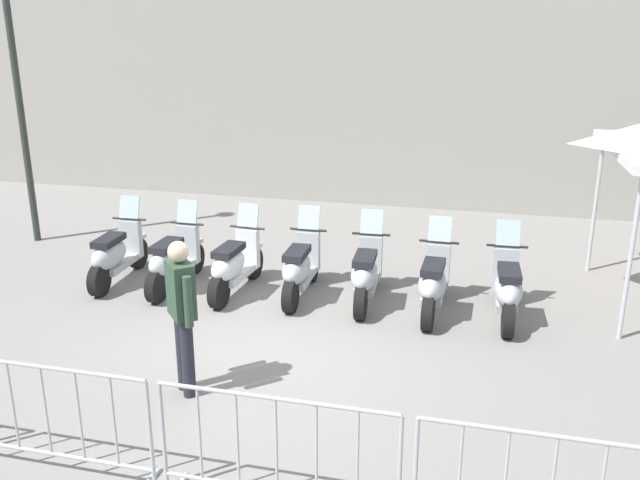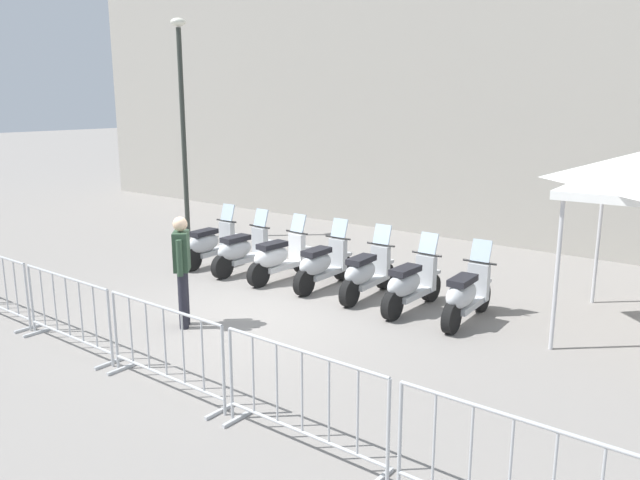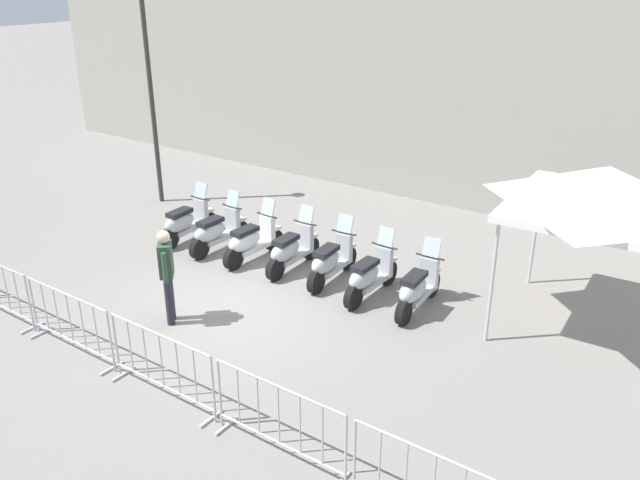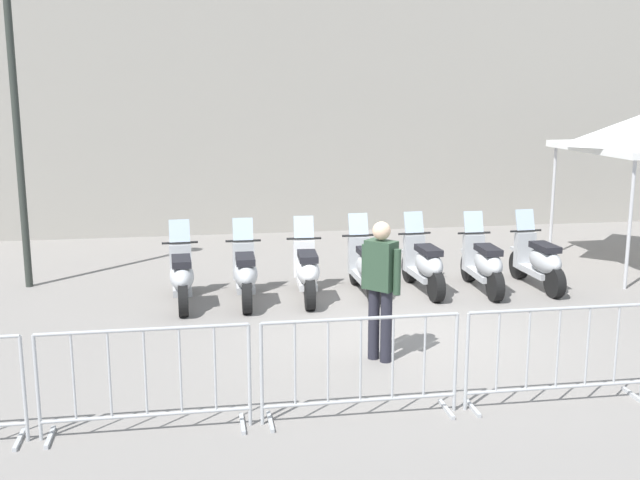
# 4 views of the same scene
# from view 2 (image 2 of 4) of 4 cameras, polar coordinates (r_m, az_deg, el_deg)

# --- Properties ---
(ground_plane) EXTENTS (120.00, 120.00, 0.00)m
(ground_plane) POSITION_cam_2_polar(r_m,az_deg,el_deg) (10.20, -6.78, -7.06)
(ground_plane) COLOR gray
(motorcycle_0) EXTENTS (0.56, 1.72, 1.24)m
(motorcycle_0) POSITION_cam_2_polar(r_m,az_deg,el_deg) (13.34, -10.04, -0.40)
(motorcycle_0) COLOR black
(motorcycle_0) RESTS_ON ground
(motorcycle_1) EXTENTS (0.56, 1.73, 1.24)m
(motorcycle_1) POSITION_cam_2_polar(r_m,az_deg,el_deg) (12.65, -7.15, -1.01)
(motorcycle_1) COLOR black
(motorcycle_1) RESTS_ON ground
(motorcycle_2) EXTENTS (0.57, 1.73, 1.24)m
(motorcycle_2) POSITION_cam_2_polar(r_m,az_deg,el_deg) (12.03, -3.81, -1.66)
(motorcycle_2) COLOR black
(motorcycle_2) RESTS_ON ground
(motorcycle_3) EXTENTS (0.56, 1.72, 1.24)m
(motorcycle_3) POSITION_cam_2_polar(r_m,az_deg,el_deg) (11.51, 0.18, -2.30)
(motorcycle_3) COLOR black
(motorcycle_3) RESTS_ON ground
(motorcycle_4) EXTENTS (0.56, 1.72, 1.24)m
(motorcycle_4) POSITION_cam_2_polar(r_m,az_deg,el_deg) (10.97, 4.23, -3.08)
(motorcycle_4) COLOR black
(motorcycle_4) RESTS_ON ground
(motorcycle_5) EXTENTS (0.56, 1.73, 1.24)m
(motorcycle_5) POSITION_cam_2_polar(r_m,az_deg,el_deg) (10.39, 8.26, -4.08)
(motorcycle_5) COLOR black
(motorcycle_5) RESTS_ON ground
(motorcycle_6) EXTENTS (0.56, 1.72, 1.24)m
(motorcycle_6) POSITION_cam_2_polar(r_m,az_deg,el_deg) (10.01, 13.22, -4.95)
(motorcycle_6) COLOR black
(motorcycle_6) RESTS_ON ground
(barrier_segment_2) EXTENTS (2.03, 0.52, 1.07)m
(barrier_segment_2) POSITION_cam_2_polar(r_m,az_deg,el_deg) (9.43, -22.06, -6.23)
(barrier_segment_2) COLOR #B2B5B7
(barrier_segment_2) RESTS_ON ground
(barrier_segment_3) EXTENTS (2.03, 0.52, 1.07)m
(barrier_segment_3) POSITION_cam_2_polar(r_m,az_deg,el_deg) (7.76, -13.99, -9.71)
(barrier_segment_3) COLOR #B2B5B7
(barrier_segment_3) RESTS_ON ground
(barrier_segment_4) EXTENTS (2.03, 0.52, 1.07)m
(barrier_segment_4) POSITION_cam_2_polar(r_m,az_deg,el_deg) (6.37, -1.65, -14.50)
(barrier_segment_4) COLOR #B2B5B7
(barrier_segment_4) RESTS_ON ground
(barrier_segment_5) EXTENTS (2.03, 0.52, 1.07)m
(barrier_segment_5) POSITION_cam_2_polar(r_m,az_deg,el_deg) (5.46, 16.97, -20.15)
(barrier_segment_5) COLOR #B2B5B7
(barrier_segment_5) RESTS_ON ground
(street_lamp) EXTENTS (0.36, 0.36, 5.34)m
(street_lamp) POSITION_cam_2_polar(r_m,az_deg,el_deg) (15.95, -12.51, 11.79)
(street_lamp) COLOR #2D332D
(street_lamp) RESTS_ON ground
(officer_near_row_end) EXTENTS (0.40, 0.44, 1.73)m
(officer_near_row_end) POSITION_cam_2_polar(r_m,az_deg,el_deg) (9.69, -12.52, -2.27)
(officer_near_row_end) COLOR #23232D
(officer_near_row_end) RESTS_ON ground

